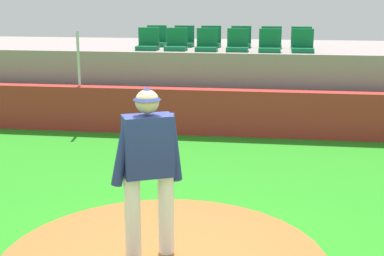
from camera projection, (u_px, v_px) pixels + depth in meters
pitcher at (148, 160)px, 5.66m from camera, size 0.74×0.45×1.83m
brick_barrier at (218, 112)px, 11.72m from camera, size 17.69×0.40×0.98m
fence_post_left at (78, 59)px, 11.87m from camera, size 0.06×0.06×1.19m
bleacher_platform at (227, 79)px, 13.88m from camera, size 17.56×3.76×1.69m
stadium_chair_0 at (148, 43)px, 12.60m from camera, size 0.48×0.44×0.50m
stadium_chair_1 at (176, 43)px, 12.51m from camera, size 0.48×0.44×0.50m
stadium_chair_2 at (207, 44)px, 12.38m from camera, size 0.48×0.44×0.50m
stadium_chair_3 at (238, 44)px, 12.31m from camera, size 0.48×0.44×0.50m
stadium_chair_4 at (270, 45)px, 12.17m from camera, size 0.48×0.44×0.50m
stadium_chair_5 at (303, 45)px, 12.12m from camera, size 0.48×0.44×0.50m
stadium_chair_6 at (156, 40)px, 13.45m from camera, size 0.48×0.44×0.50m
stadium_chair_7 at (184, 40)px, 13.37m from camera, size 0.48×0.44×0.50m
stadium_chair_8 at (211, 40)px, 13.28m from camera, size 0.48×0.44×0.50m
stadium_chair_9 at (241, 41)px, 13.18m from camera, size 0.48×0.44×0.50m
stadium_chair_10 at (271, 41)px, 13.04m from camera, size 0.48×0.44×0.50m
stadium_chair_11 at (301, 42)px, 12.94m from camera, size 0.48×0.44×0.50m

